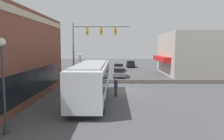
{
  "coord_description": "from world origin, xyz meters",
  "views": [
    {
      "loc": [
        -22.53,
        0.74,
        4.65
      ],
      "look_at": [
        2.77,
        1.17,
        1.92
      ],
      "focal_mm": 35.0,
      "sensor_mm": 36.0,
      "label": 1
    }
  ],
  "objects_px": {
    "crossing_signal": "(80,66)",
    "parked_car_grey": "(119,72)",
    "pedestrian_at_crossing": "(85,77)",
    "parked_car_red": "(118,67)",
    "pedestrian_near_bus": "(116,87)",
    "city_bus": "(92,80)",
    "parked_car_black": "(130,64)",
    "streetlamp": "(3,78)"
  },
  "relations": [
    {
      "from": "pedestrian_at_crossing",
      "to": "pedestrian_near_bus",
      "type": "distance_m",
      "value": 7.34
    },
    {
      "from": "parked_car_grey",
      "to": "parked_car_red",
      "type": "xyz_separation_m",
      "value": [
        8.63,
        -0.0,
        -0.0
      ]
    },
    {
      "from": "streetlamp",
      "to": "parked_car_grey",
      "type": "bearing_deg",
      "value": -15.99
    },
    {
      "from": "parked_car_red",
      "to": "pedestrian_at_crossing",
      "type": "bearing_deg",
      "value": 164.57
    },
    {
      "from": "city_bus",
      "to": "pedestrian_near_bus",
      "type": "height_order",
      "value": "city_bus"
    },
    {
      "from": "parked_car_grey",
      "to": "pedestrian_at_crossing",
      "type": "relative_size",
      "value": 2.87
    },
    {
      "from": "crossing_signal",
      "to": "parked_car_red",
      "type": "distance_m",
      "value": 16.69
    },
    {
      "from": "city_bus",
      "to": "pedestrian_at_crossing",
      "type": "height_order",
      "value": "city_bus"
    },
    {
      "from": "parked_car_black",
      "to": "crossing_signal",
      "type": "bearing_deg",
      "value": 161.82
    },
    {
      "from": "crossing_signal",
      "to": "pedestrian_at_crossing",
      "type": "bearing_deg",
      "value": -61.44
    },
    {
      "from": "pedestrian_at_crossing",
      "to": "pedestrian_near_bus",
      "type": "height_order",
      "value": "pedestrian_near_bus"
    },
    {
      "from": "city_bus",
      "to": "parked_car_grey",
      "type": "distance_m",
      "value": 15.18
    },
    {
      "from": "city_bus",
      "to": "streetlamp",
      "type": "height_order",
      "value": "streetlamp"
    },
    {
      "from": "city_bus",
      "to": "parked_car_grey",
      "type": "xyz_separation_m",
      "value": [
        14.91,
        -2.6,
        -1.11
      ]
    },
    {
      "from": "streetlamp",
      "to": "parked_car_grey",
      "type": "distance_m",
      "value": 23.28
    },
    {
      "from": "crossing_signal",
      "to": "pedestrian_at_crossing",
      "type": "distance_m",
      "value": 1.54
    },
    {
      "from": "crossing_signal",
      "to": "streetlamp",
      "type": "xyz_separation_m",
      "value": [
        -15.01,
        1.57,
        0.74
      ]
    },
    {
      "from": "parked_car_grey",
      "to": "parked_car_black",
      "type": "bearing_deg",
      "value": -9.97
    },
    {
      "from": "streetlamp",
      "to": "pedestrian_at_crossing",
      "type": "height_order",
      "value": "streetlamp"
    },
    {
      "from": "streetlamp",
      "to": "pedestrian_near_bus",
      "type": "distance_m",
      "value": 10.95
    },
    {
      "from": "parked_car_black",
      "to": "pedestrian_near_bus",
      "type": "xyz_separation_m",
      "value": [
        -29.19,
        3.32,
        0.17
      ]
    },
    {
      "from": "parked_car_red",
      "to": "pedestrian_near_bus",
      "type": "relative_size",
      "value": 2.74
    },
    {
      "from": "crossing_signal",
      "to": "pedestrian_near_bus",
      "type": "distance_m",
      "value": 7.52
    },
    {
      "from": "city_bus",
      "to": "crossing_signal",
      "type": "relative_size",
      "value": 2.94
    },
    {
      "from": "crossing_signal",
      "to": "pedestrian_near_bus",
      "type": "bearing_deg",
      "value": -144.42
    },
    {
      "from": "streetlamp",
      "to": "parked_car_black",
      "type": "relative_size",
      "value": 1.05
    },
    {
      "from": "crossing_signal",
      "to": "parked_car_grey",
      "type": "distance_m",
      "value": 8.86
    },
    {
      "from": "parked_car_red",
      "to": "pedestrian_near_bus",
      "type": "xyz_separation_m",
      "value": [
        -21.9,
        0.52,
        0.21
      ]
    },
    {
      "from": "crossing_signal",
      "to": "parked_car_grey",
      "type": "height_order",
      "value": "crossing_signal"
    },
    {
      "from": "city_bus",
      "to": "parked_car_black",
      "type": "distance_m",
      "value": 31.32
    },
    {
      "from": "streetlamp",
      "to": "parked_car_grey",
      "type": "height_order",
      "value": "streetlamp"
    },
    {
      "from": "parked_car_grey",
      "to": "city_bus",
      "type": "bearing_deg",
      "value": 170.11
    },
    {
      "from": "streetlamp",
      "to": "crossing_signal",
      "type": "bearing_deg",
      "value": -5.96
    },
    {
      "from": "streetlamp",
      "to": "parked_car_red",
      "type": "distance_m",
      "value": 31.64
    },
    {
      "from": "parked_car_red",
      "to": "pedestrian_near_bus",
      "type": "bearing_deg",
      "value": 178.64
    },
    {
      "from": "parked_car_grey",
      "to": "pedestrian_near_bus",
      "type": "distance_m",
      "value": 13.28
    },
    {
      "from": "parked_car_grey",
      "to": "pedestrian_near_bus",
      "type": "height_order",
      "value": "pedestrian_near_bus"
    },
    {
      "from": "parked_car_red",
      "to": "parked_car_black",
      "type": "xyz_separation_m",
      "value": [
        7.29,
        -2.8,
        0.04
      ]
    },
    {
      "from": "parked_car_red",
      "to": "parked_car_black",
      "type": "relative_size",
      "value": 0.97
    },
    {
      "from": "city_bus",
      "to": "pedestrian_at_crossing",
      "type": "bearing_deg",
      "value": 12.19
    },
    {
      "from": "city_bus",
      "to": "parked_car_red",
      "type": "xyz_separation_m",
      "value": [
        23.54,
        -2.6,
        -1.11
      ]
    },
    {
      "from": "crossing_signal",
      "to": "parked_car_grey",
      "type": "bearing_deg",
      "value": -33.55
    }
  ]
}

